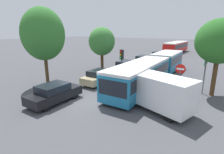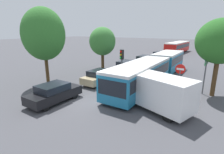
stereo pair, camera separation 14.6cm
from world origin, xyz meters
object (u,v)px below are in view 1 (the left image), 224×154
Objects in this scene: city_bus_rear at (176,47)px; no_entry_sign at (180,77)px; queued_car_tan at (99,77)px; direction_sign_post at (206,63)px; tree_left_near at (43,34)px; articulated_bus at (154,68)px; queued_car_navy at (159,56)px; traffic_light at (122,59)px; queued_car_graphite at (126,67)px; tree_right_near at (221,43)px; queued_car_black at (54,93)px; white_van at (158,92)px; tree_left_mid at (102,42)px; queued_car_green at (144,61)px.

no_entry_sign is at bearing -164.13° from city_bus_rear.
queued_car_tan is 9.43m from direction_sign_post.
tree_left_near is at bearing 126.50° from queued_car_tan.
articulated_bus is 1.43× the size of city_bus_rear.
queued_car_navy is 1.28× the size of traffic_light.
direction_sign_post is at bearing -74.78° from queued_car_tan.
queued_car_graphite is at bearing -127.19° from no_entry_sign.
tree_right_near is at bearing -147.16° from queued_car_navy.
queued_car_black is 5.52m from queued_car_tan.
tree_right_near reaches higher than direction_sign_post.
queued_car_black is 0.75× the size of white_van.
queued_car_black is 6.32m from tree_left_near.
tree_left_near is (-10.80, -0.54, 3.53)m from white_van.
white_van is (6.79, -2.47, 0.55)m from queued_car_tan.
queued_car_navy is 0.79× the size of tree_left_mid.
white_van is at bearing -120.76° from tree_right_near.
tree_right_near reaches higher than traffic_light.
queued_car_navy is at bearing 73.15° from tree_left_mid.
articulated_bus is at bearing -150.11° from queued_car_green.
articulated_bus is at bearing 161.76° from traffic_light.
queued_car_black is 12.92m from tree_right_near.
tree_left_mid reaches higher than queued_car_tan.
white_van reaches higher than queued_car_black.
no_entry_sign is 3.19m from direction_sign_post.
tree_left_near is (-12.91, -5.48, 2.20)m from direction_sign_post.
traffic_light is at bearing -157.01° from queued_car_graphite.
queued_car_tan is 0.66× the size of tree_right_near.
queued_car_navy is (0.10, 22.42, 0.06)m from queued_car_black.
white_van reaches higher than queued_car_navy.
tree_left_near is (-4.01, -3.00, 4.08)m from queued_car_tan.
queued_car_tan is at bearing -2.34° from white_van.
no_entry_sign is (3.50, -4.24, 0.47)m from articulated_bus.
articulated_bus is 4.57× the size of direction_sign_post.
queued_car_green is 7.32m from tree_left_mid.
direction_sign_post is at bearing -160.15° from city_bus_rear.
traffic_light reaches higher than articulated_bus.
city_bus_rear is 28.70m from traffic_light.
city_bus_rear reaches higher than queued_car_navy.
queued_car_graphite is 10.60m from tree_right_near.
queued_car_black is (0.07, -34.91, -0.72)m from city_bus_rear.
queued_car_green is 6.14m from queued_car_navy.
articulated_bus is at bearing -163.78° from queued_car_navy.
queued_car_green is 12.23m from direction_sign_post.
city_bus_rear reaches higher than queued_car_graphite.
white_van is at bearing 21.39° from articulated_bus.
articulated_bus is 25.83m from city_bus_rear.
queued_car_tan is 6.46m from tree_left_near.
no_entry_sign is at bearing -55.64° from queued_car_black.
traffic_light is at bearing -174.33° from city_bus_rear.
tree_left_near reaches higher than queued_car_green.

